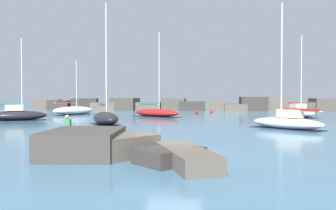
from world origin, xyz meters
TOP-DOWN VIEW (x-y plane):
  - ground_plane at (0.00, 0.00)m, footprint 600.00×600.00m
  - open_sea_beyond at (0.00, 107.56)m, footprint 400.00×116.00m
  - breakwater_jetty at (1.27, 47.49)m, footprint 66.17×6.70m
  - foreground_rocks at (-2.60, -1.08)m, footprint 7.55×6.40m
  - sailboat_moored_0 at (-4.78, 27.12)m, footprint 7.15×5.70m
  - sailboat_moored_1 at (7.92, 12.24)m, footprint 5.68×5.55m
  - sailboat_moored_2 at (-17.32, 30.80)m, footprint 5.33×6.67m
  - sailboat_moored_3 at (-7.56, 14.37)m, footprint 4.36×5.64m
  - sailboat_moored_4 at (-18.66, 18.67)m, footprint 6.30×4.73m
  - sailboat_moored_5 at (13.32, 28.24)m, footprint 3.86×6.13m
  - mooring_buoy_orange_near at (2.58, 37.73)m, footprint 0.51×0.51m
  - mooring_buoy_far_side at (0.25, 34.77)m, footprint 0.56×0.56m
  - person_on_rocks at (-5.62, 1.48)m, footprint 0.36×0.22m

SIDE VIEW (x-z plane):
  - ground_plane at x=0.00m, z-range 0.00..0.00m
  - open_sea_beyond at x=0.00m, z-range 0.00..0.01m
  - mooring_buoy_orange_near at x=2.58m, z-range -0.10..0.61m
  - mooring_buoy_far_side at x=0.25m, z-range -0.10..0.67m
  - foreground_rocks at x=-2.60m, z-range -0.09..1.02m
  - sailboat_moored_0 at x=-4.78m, z-range -4.86..5.95m
  - sailboat_moored_1 at x=7.92m, z-range -4.45..5.63m
  - sailboat_moored_2 at x=-17.32m, z-range -3.29..4.53m
  - sailboat_moored_4 at x=-18.66m, z-range -3.81..5.09m
  - sailboat_moored_5 at x=13.32m, z-range -4.46..5.76m
  - sailboat_moored_3 at x=-7.56m, z-range -4.82..6.13m
  - person_on_rocks at x=-5.62m, z-range 0.09..1.71m
  - breakwater_jetty at x=1.27m, z-range -0.25..2.35m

